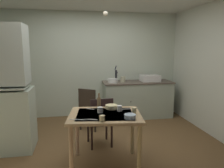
{
  "coord_description": "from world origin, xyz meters",
  "views": [
    {
      "loc": [
        -0.41,
        -3.41,
        1.67
      ],
      "look_at": [
        0.21,
        0.12,
        1.06
      ],
      "focal_mm": 34.16,
      "sensor_mm": 36.0,
      "label": 1
    }
  ],
  "objects_px": {
    "mixing_bowl_counter": "(113,81)",
    "glass_bottle": "(99,103)",
    "teacup_cream": "(119,108)",
    "dining_table": "(105,122)",
    "chair_far_side": "(100,120)",
    "hand_pump": "(116,75)",
    "serving_bowl_wide": "(111,107)",
    "sink_basin": "(150,78)",
    "chair_by_counter": "(90,107)"
  },
  "relations": [
    {
      "from": "mixing_bowl_counter",
      "to": "chair_far_side",
      "type": "xyz_separation_m",
      "value": [
        -0.47,
        -1.41,
        -0.46
      ]
    },
    {
      "from": "dining_table",
      "to": "chair_by_counter",
      "type": "distance_m",
      "value": 1.45
    },
    {
      "from": "teacup_cream",
      "to": "mixing_bowl_counter",
      "type": "bearing_deg",
      "value": 82.61
    },
    {
      "from": "chair_far_side",
      "to": "chair_by_counter",
      "type": "distance_m",
      "value": 0.82
    },
    {
      "from": "dining_table",
      "to": "glass_bottle",
      "type": "bearing_deg",
      "value": 100.09
    },
    {
      "from": "mixing_bowl_counter",
      "to": "glass_bottle",
      "type": "distance_m",
      "value": 1.82
    },
    {
      "from": "dining_table",
      "to": "glass_bottle",
      "type": "relative_size",
      "value": 4.59
    },
    {
      "from": "serving_bowl_wide",
      "to": "glass_bottle",
      "type": "distance_m",
      "value": 0.2
    },
    {
      "from": "mixing_bowl_counter",
      "to": "chair_far_side",
      "type": "relative_size",
      "value": 0.28
    },
    {
      "from": "sink_basin",
      "to": "chair_by_counter",
      "type": "xyz_separation_m",
      "value": [
        -1.51,
        -0.64,
        -0.48
      ]
    },
    {
      "from": "dining_table",
      "to": "teacup_cream",
      "type": "relative_size",
      "value": 13.28
    },
    {
      "from": "mixing_bowl_counter",
      "to": "chair_by_counter",
      "type": "xyz_separation_m",
      "value": [
        -0.58,
        -0.59,
        -0.45
      ]
    },
    {
      "from": "chair_by_counter",
      "to": "hand_pump",
      "type": "bearing_deg",
      "value": 45.34
    },
    {
      "from": "mixing_bowl_counter",
      "to": "teacup_cream",
      "type": "height_order",
      "value": "mixing_bowl_counter"
    },
    {
      "from": "teacup_cream",
      "to": "dining_table",
      "type": "bearing_deg",
      "value": -155.81
    },
    {
      "from": "sink_basin",
      "to": "mixing_bowl_counter",
      "type": "height_order",
      "value": "sink_basin"
    },
    {
      "from": "hand_pump",
      "to": "sink_basin",
      "type": "bearing_deg",
      "value": -3.11
    },
    {
      "from": "sink_basin",
      "to": "teacup_cream",
      "type": "distance_m",
      "value": 2.3
    },
    {
      "from": "sink_basin",
      "to": "hand_pump",
      "type": "xyz_separation_m",
      "value": [
        -0.83,
        0.05,
        0.09
      ]
    },
    {
      "from": "chair_by_counter",
      "to": "sink_basin",
      "type": "bearing_deg",
      "value": 23.02
    },
    {
      "from": "hand_pump",
      "to": "teacup_cream",
      "type": "height_order",
      "value": "hand_pump"
    },
    {
      "from": "hand_pump",
      "to": "chair_by_counter",
      "type": "xyz_separation_m",
      "value": [
        -0.68,
        -0.69,
        -0.57
      ]
    },
    {
      "from": "glass_bottle",
      "to": "sink_basin",
      "type": "bearing_deg",
      "value": 50.86
    },
    {
      "from": "mixing_bowl_counter",
      "to": "glass_bottle",
      "type": "relative_size",
      "value": 1.02
    },
    {
      "from": "sink_basin",
      "to": "chair_by_counter",
      "type": "bearing_deg",
      "value": -156.98
    },
    {
      "from": "hand_pump",
      "to": "serving_bowl_wide",
      "type": "relative_size",
      "value": 2.14
    },
    {
      "from": "dining_table",
      "to": "chair_far_side",
      "type": "distance_m",
      "value": 0.65
    },
    {
      "from": "chair_far_side",
      "to": "glass_bottle",
      "type": "xyz_separation_m",
      "value": [
        -0.06,
        -0.33,
        0.4
      ]
    },
    {
      "from": "hand_pump",
      "to": "chair_far_side",
      "type": "bearing_deg",
      "value": -110.61
    },
    {
      "from": "sink_basin",
      "to": "chair_by_counter",
      "type": "height_order",
      "value": "sink_basin"
    },
    {
      "from": "chair_by_counter",
      "to": "teacup_cream",
      "type": "bearing_deg",
      "value": -75.83
    },
    {
      "from": "chair_by_counter",
      "to": "serving_bowl_wide",
      "type": "relative_size",
      "value": 4.75
    },
    {
      "from": "dining_table",
      "to": "teacup_cream",
      "type": "xyz_separation_m",
      "value": [
        0.23,
        0.1,
        0.15
      ]
    },
    {
      "from": "mixing_bowl_counter",
      "to": "hand_pump",
      "type": "bearing_deg",
      "value": 44.97
    },
    {
      "from": "chair_far_side",
      "to": "glass_bottle",
      "type": "height_order",
      "value": "glass_bottle"
    },
    {
      "from": "sink_basin",
      "to": "hand_pump",
      "type": "height_order",
      "value": "hand_pump"
    },
    {
      "from": "sink_basin",
      "to": "serving_bowl_wide",
      "type": "height_order",
      "value": "sink_basin"
    },
    {
      "from": "glass_bottle",
      "to": "dining_table",
      "type": "bearing_deg",
      "value": -79.91
    },
    {
      "from": "teacup_cream",
      "to": "sink_basin",
      "type": "bearing_deg",
      "value": 59.14
    },
    {
      "from": "chair_by_counter",
      "to": "mixing_bowl_counter",
      "type": "bearing_deg",
      "value": 45.4
    },
    {
      "from": "hand_pump",
      "to": "mixing_bowl_counter",
      "type": "bearing_deg",
      "value": -135.03
    },
    {
      "from": "teacup_cream",
      "to": "hand_pump",
      "type": "bearing_deg",
      "value": 80.3
    },
    {
      "from": "mixing_bowl_counter",
      "to": "dining_table",
      "type": "xyz_separation_m",
      "value": [
        -0.48,
        -2.02,
        -0.26
      ]
    },
    {
      "from": "chair_far_side",
      "to": "teacup_cream",
      "type": "xyz_separation_m",
      "value": [
        0.22,
        -0.51,
        0.35
      ]
    },
    {
      "from": "serving_bowl_wide",
      "to": "glass_bottle",
      "type": "xyz_separation_m",
      "value": [
        -0.18,
        0.03,
        0.06
      ]
    },
    {
      "from": "hand_pump",
      "to": "serving_bowl_wide",
      "type": "xyz_separation_m",
      "value": [
        -0.44,
        -1.87,
        -0.25
      ]
    },
    {
      "from": "chair_far_side",
      "to": "serving_bowl_wide",
      "type": "distance_m",
      "value": 0.51
    },
    {
      "from": "hand_pump",
      "to": "chair_by_counter",
      "type": "bearing_deg",
      "value": -134.66
    },
    {
      "from": "hand_pump",
      "to": "teacup_cream",
      "type": "xyz_separation_m",
      "value": [
        -0.34,
        -2.02,
        -0.23
      ]
    },
    {
      "from": "dining_table",
      "to": "chair_far_side",
      "type": "height_order",
      "value": "chair_far_side"
    }
  ]
}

